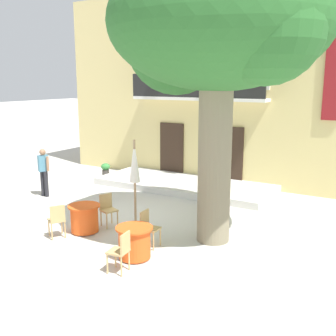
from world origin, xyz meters
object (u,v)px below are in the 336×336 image
object	(u,v)px
cafe_chair_middle_0	(108,208)
cafe_umbrella	(135,174)
cafe_chair_near_tree_0	(148,226)
cafe_table_middle	(85,218)
cafe_table_near_tree	(134,242)
cafe_chair_middle_1	(57,219)
pedestrian_near_entrance	(44,170)
ground_planter_left	(106,169)
plane_tree	(215,29)
cafe_chair_near_tree_1	(121,249)

from	to	relation	value
cafe_chair_middle_0	cafe_umbrella	world-z (taller)	cafe_umbrella
cafe_chair_near_tree_0	cafe_table_middle	bearing A→B (deg)	-177.85
cafe_table_near_tree	cafe_chair_middle_1	size ratio (longest dim) A/B	0.95
pedestrian_near_entrance	ground_planter_left	bearing A→B (deg)	90.20
cafe_umbrella	pedestrian_near_entrance	size ratio (longest dim) A/B	1.49
pedestrian_near_entrance	cafe_chair_near_tree_0	bearing A→B (deg)	-18.21
plane_tree	cafe_umbrella	bearing A→B (deg)	-158.44
plane_tree	pedestrian_near_entrance	xyz separation A→B (m)	(-6.73, 0.61, -4.24)
cafe_chair_near_tree_1	cafe_chair_middle_1	xyz separation A→B (m)	(-2.62, 0.72, 0.00)
cafe_chair_middle_0	cafe_chair_near_tree_1	bearing A→B (deg)	-45.63
plane_tree	cafe_chair_middle_0	size ratio (longest dim) A/B	7.68
pedestrian_near_entrance	cafe_chair_near_tree_1	bearing A→B (deg)	-29.42
cafe_table_near_tree	cafe_umbrella	xyz separation A→B (m)	(-0.84, 1.24, 1.27)
cafe_chair_near_tree_0	ground_planter_left	distance (m)	7.68
ground_planter_left	pedestrian_near_entrance	world-z (taller)	pedestrian_near_entrance
cafe_chair_middle_1	cafe_chair_middle_0	bearing A→B (deg)	68.97
cafe_umbrella	ground_planter_left	size ratio (longest dim) A/B	4.29
cafe_chair_near_tree_0	cafe_umbrella	world-z (taller)	cafe_umbrella
cafe_umbrella	pedestrian_near_entrance	xyz separation A→B (m)	(-4.88, 1.35, -0.70)
plane_tree	ground_planter_left	bearing A→B (deg)	149.31
cafe_chair_near_tree_0	cafe_umbrella	bearing A→B (deg)	145.76
cafe_chair_near_tree_0	pedestrian_near_entrance	bearing A→B (deg)	161.79
cafe_chair_middle_0	cafe_umbrella	xyz separation A→B (m)	(1.06, -0.15, 1.14)
cafe_chair_near_tree_1	ground_planter_left	xyz separation A→B (m)	(-5.90, 6.71, -0.19)
cafe_chair_near_tree_0	cafe_table_middle	size ratio (longest dim) A/B	1.05
cafe_chair_middle_0	cafe_table_middle	bearing A→B (deg)	-106.84
cafe_chair_near_tree_1	pedestrian_near_entrance	bearing A→B (deg)	150.58
cafe_table_near_tree	cafe_chair_middle_0	world-z (taller)	cafe_chair_middle_0
cafe_table_middle	ground_planter_left	distance (m)	6.42
plane_tree	cafe_chair_middle_0	world-z (taller)	plane_tree
cafe_chair_middle_1	cafe_umbrella	size ratio (longest dim) A/B	0.36
cafe_chair_near_tree_0	cafe_table_near_tree	bearing A→B (deg)	-81.46
cafe_table_middle	pedestrian_near_entrance	world-z (taller)	pedestrian_near_entrance
cafe_chair_near_tree_0	ground_planter_left	bearing A→B (deg)	137.02
cafe_chair_near_tree_1	pedestrian_near_entrance	distance (m)	6.78
cafe_chair_near_tree_1	ground_planter_left	distance (m)	8.94
cafe_umbrella	cafe_chair_middle_1	bearing A→B (deg)	-141.92
plane_tree	cafe_umbrella	world-z (taller)	plane_tree
cafe_chair_middle_0	cafe_chair_near_tree_0	bearing A→B (deg)	-19.83
cafe_chair_near_tree_0	pedestrian_near_entrance	xyz separation A→B (m)	(-5.61, 1.84, 0.44)
cafe_chair_near_tree_0	cafe_table_middle	xyz separation A→B (m)	(-2.01, -0.08, -0.14)
cafe_table_near_tree	cafe_chair_middle_1	world-z (taller)	cafe_chair_middle_1
cafe_table_middle	pedestrian_near_entrance	size ratio (longest dim) A/B	0.51
cafe_table_near_tree	plane_tree	bearing A→B (deg)	62.79
cafe_chair_near_tree_0	cafe_chair_middle_1	distance (m)	2.45
pedestrian_near_entrance	cafe_table_near_tree	bearing A→B (deg)	-24.36
cafe_chair_middle_1	cafe_umbrella	world-z (taller)	cafe_umbrella
cafe_chair_near_tree_0	pedestrian_near_entrance	size ratio (longest dim) A/B	0.53
plane_tree	cafe_table_middle	size ratio (longest dim) A/B	8.09
plane_tree	cafe_chair_near_tree_1	bearing A→B (deg)	-107.25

